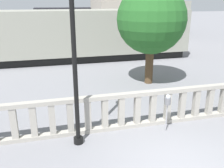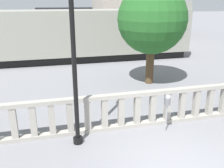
% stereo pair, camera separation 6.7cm
% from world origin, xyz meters
% --- Properties ---
extents(balustrade, '(14.15, 0.24, 1.31)m').
position_xyz_m(balustrade, '(-0.00, 2.56, 0.65)').
color(balustrade, '#9E998E').
rests_on(balustrade, ground).
extents(lamppost, '(0.38, 0.38, 6.15)m').
position_xyz_m(lamppost, '(-2.45, 1.99, 3.60)').
color(lamppost, black).
rests_on(lamppost, ground).
extents(parking_meter, '(0.20, 0.20, 1.35)m').
position_xyz_m(parking_meter, '(0.56, 2.00, 1.09)').
color(parking_meter, '#99999E').
rests_on(parking_meter, ground).
extents(train_near, '(23.21, 3.16, 4.20)m').
position_xyz_m(train_near, '(-4.22, 13.39, 1.89)').
color(train_near, black).
rests_on(train_near, ground).
extents(train_far, '(18.01, 2.88, 3.91)m').
position_xyz_m(train_far, '(4.78, 28.02, 1.75)').
color(train_far, black).
rests_on(train_far, ground).
extents(tree_left, '(3.50, 3.50, 5.11)m').
position_xyz_m(tree_left, '(2.01, 7.04, 3.34)').
color(tree_left, '#4C3823').
rests_on(tree_left, ground).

